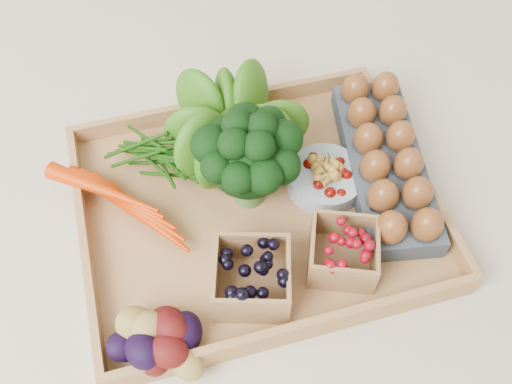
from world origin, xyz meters
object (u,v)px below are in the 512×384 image
object	(u,v)px
egg_carton	(384,164)
cherry_bowl	(325,179)
tray	(256,210)
broccoli	(248,173)

from	to	relation	value
egg_carton	cherry_bowl	bearing A→B (deg)	-169.49
tray	egg_carton	xyz separation A→B (m)	(0.22, 0.01, 0.03)
tray	egg_carton	bearing A→B (deg)	3.38
tray	broccoli	distance (m)	0.08
tray	broccoli	bearing A→B (deg)	101.49
broccoli	cherry_bowl	world-z (taller)	broccoli
cherry_bowl	tray	bearing A→B (deg)	-173.62
broccoli	cherry_bowl	xyz separation A→B (m)	(0.13, -0.01, -0.05)
tray	cherry_bowl	size ratio (longest dim) A/B	4.39
cherry_bowl	egg_carton	size ratio (longest dim) A/B	0.37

